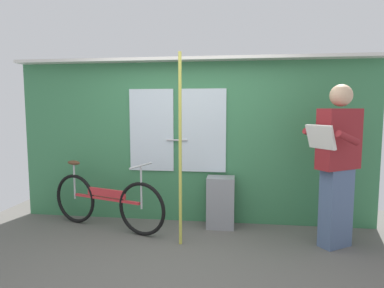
{
  "coord_description": "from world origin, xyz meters",
  "views": [
    {
      "loc": [
        0.57,
        -3.09,
        1.53
      ],
      "look_at": [
        0.06,
        0.82,
        1.11
      ],
      "focal_mm": 31.31,
      "sensor_mm": 36.0,
      "label": 1
    }
  ],
  "objects_px": {
    "bicycle_near_door": "(106,201)",
    "handrail_pole": "(180,151)",
    "passenger_reading_newspaper": "(337,162)",
    "trash_bin_by_wall": "(221,202)"
  },
  "relations": [
    {
      "from": "bicycle_near_door",
      "to": "handrail_pole",
      "type": "xyz_separation_m",
      "value": [
        1.02,
        -0.36,
        0.72
      ]
    },
    {
      "from": "passenger_reading_newspaper",
      "to": "bicycle_near_door",
      "type": "bearing_deg",
      "value": -38.05
    },
    {
      "from": "passenger_reading_newspaper",
      "to": "handrail_pole",
      "type": "bearing_deg",
      "value": -28.51
    },
    {
      "from": "bicycle_near_door",
      "to": "trash_bin_by_wall",
      "type": "bearing_deg",
      "value": 27.79
    },
    {
      "from": "passenger_reading_newspaper",
      "to": "handrail_pole",
      "type": "relative_size",
      "value": 0.84
    },
    {
      "from": "passenger_reading_newspaper",
      "to": "trash_bin_by_wall",
      "type": "relative_size",
      "value": 2.71
    },
    {
      "from": "handrail_pole",
      "to": "bicycle_near_door",
      "type": "bearing_deg",
      "value": 160.51
    },
    {
      "from": "trash_bin_by_wall",
      "to": "handrail_pole",
      "type": "bearing_deg",
      "value": -125.02
    },
    {
      "from": "bicycle_near_door",
      "to": "handrail_pole",
      "type": "height_order",
      "value": "handrail_pole"
    },
    {
      "from": "trash_bin_by_wall",
      "to": "handrail_pole",
      "type": "distance_m",
      "value": 1.05
    }
  ]
}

